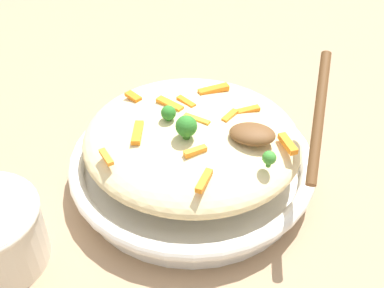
{
  "coord_description": "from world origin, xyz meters",
  "views": [
    {
      "loc": [
        -0.09,
        0.47,
        0.47
      ],
      "look_at": [
        0.0,
        0.0,
        0.06
      ],
      "focal_mm": 45.14,
      "sensor_mm": 36.0,
      "label": 1
    }
  ],
  "objects": [
    {
      "name": "carrot_piece_1",
      "position": [
        0.03,
        -0.03,
        0.1
      ],
      "size": [
        0.04,
        0.03,
        0.01
      ],
      "primitive_type": "cube",
      "rotation": [
        0.0,
        0.0,
        2.64
      ],
      "color": "orange",
      "rests_on": "pasta_mound"
    },
    {
      "name": "ground_plane",
      "position": [
        0.0,
        0.0,
        0.0
      ],
      "size": [
        2.4,
        2.4,
        0.0
      ],
      "primitive_type": "plane",
      "color": "#9E7F60"
    },
    {
      "name": "carrot_piece_0",
      "position": [
        -0.02,
        -0.07,
        0.1
      ],
      "size": [
        0.04,
        0.03,
        0.01
      ],
      "primitive_type": "cube",
      "rotation": [
        0.0,
        0.0,
        0.59
      ],
      "color": "orange",
      "rests_on": "pasta_mound"
    },
    {
      "name": "carrot_piece_8",
      "position": [
        -0.12,
        0.02,
        0.1
      ],
      "size": [
        0.03,
        0.04,
        0.01
      ],
      "primitive_type": "cube",
      "rotation": [
        0.0,
        0.0,
        5.22
      ],
      "color": "orange",
      "rests_on": "pasta_mound"
    },
    {
      "name": "carrot_piece_3",
      "position": [
        0.01,
        -0.04,
        0.1
      ],
      "size": [
        0.03,
        0.02,
        0.01
      ],
      "primitive_type": "cube",
      "rotation": [
        0.0,
        0.0,
        2.51
      ],
      "color": "orange",
      "rests_on": "pasta_mound"
    },
    {
      "name": "carrot_piece_4",
      "position": [
        -0.03,
        0.1,
        0.1
      ],
      "size": [
        0.01,
        0.04,
        0.01
      ],
      "primitive_type": "cube",
      "rotation": [
        0.0,
        0.0,
        1.37
      ],
      "color": "orange",
      "rests_on": "pasta_mound"
    },
    {
      "name": "carrot_piece_11",
      "position": [
        -0.02,
        0.06,
        0.1
      ],
      "size": [
        0.03,
        0.02,
        0.01
      ],
      "primitive_type": "cube",
      "rotation": [
        0.0,
        0.0,
        3.8
      ],
      "color": "orange",
      "rests_on": "pasta_mound"
    },
    {
      "name": "carrot_piece_6",
      "position": [
        0.06,
        0.04,
        0.1
      ],
      "size": [
        0.02,
        0.04,
        0.01
      ],
      "primitive_type": "cube",
      "rotation": [
        0.0,
        0.0,
        4.86
      ],
      "color": "orange",
      "rests_on": "pasta_mound"
    },
    {
      "name": "broccoli_floret_2",
      "position": [
        -0.0,
        0.04,
        0.12
      ],
      "size": [
        0.03,
        0.03,
        0.03
      ],
      "color": "#296820",
      "rests_on": "pasta_mound"
    },
    {
      "name": "serving_spoon",
      "position": [
        -0.1,
        0.02,
        0.12
      ],
      "size": [
        0.11,
        0.15,
        0.09
      ],
      "color": "brown",
      "rests_on": "pasta_mound"
    },
    {
      "name": "broccoli_floret_0",
      "position": [
        0.03,
        0.01,
        0.11
      ],
      "size": [
        0.02,
        0.02,
        0.02
      ],
      "color": "#296820",
      "rests_on": "pasta_mound"
    },
    {
      "name": "carrot_piece_7",
      "position": [
        -0.06,
        -0.04,
        0.1
      ],
      "size": [
        0.04,
        0.03,
        0.01
      ],
      "primitive_type": "cube",
      "rotation": [
        0.0,
        0.0,
        0.55
      ],
      "color": "orange",
      "rests_on": "pasta_mound"
    },
    {
      "name": "carrot_piece_5",
      "position": [
        -0.01,
        -0.0,
        0.1
      ],
      "size": [
        0.04,
        0.02,
        0.01
      ],
      "primitive_type": "cube",
      "rotation": [
        0.0,
        0.0,
        5.95
      ],
      "color": "orange",
      "rests_on": "pasta_mound"
    },
    {
      "name": "pasta_mound",
      "position": [
        0.0,
        0.0,
        0.07
      ],
      "size": [
        0.28,
        0.27,
        0.07
      ],
      "primitive_type": "ellipsoid",
      "color": "beige",
      "rests_on": "serving_bowl"
    },
    {
      "name": "carrot_piece_2",
      "position": [
        0.09,
        0.08,
        0.1
      ],
      "size": [
        0.02,
        0.03,
        0.01
      ],
      "primitive_type": "cube",
      "rotation": [
        0.0,
        0.0,
        2.28
      ],
      "color": "orange",
      "rests_on": "pasta_mound"
    },
    {
      "name": "carrot_piece_9",
      "position": [
        0.09,
        -0.04,
        0.1
      ],
      "size": [
        0.03,
        0.02,
        0.01
      ],
      "primitive_type": "cube",
      "rotation": [
        0.0,
        0.0,
        5.67
      ],
      "color": "orange",
      "rests_on": "pasta_mound"
    },
    {
      "name": "serving_bowl",
      "position": [
        0.0,
        0.0,
        0.02
      ],
      "size": [
        0.33,
        0.33,
        0.04
      ],
      "color": "white",
      "rests_on": "ground_plane"
    },
    {
      "name": "carrot_piece_10",
      "position": [
        -0.05,
        -0.02,
        0.1
      ],
      "size": [
        0.02,
        0.03,
        0.01
      ],
      "primitive_type": "cube",
      "rotation": [
        0.0,
        0.0,
        1.12
      ],
      "color": "orange",
      "rests_on": "pasta_mound"
    },
    {
      "name": "broccoli_floret_1",
      "position": [
        -0.1,
        0.06,
        0.11
      ],
      "size": [
        0.02,
        0.02,
        0.02
      ],
      "color": "#377928",
      "rests_on": "pasta_mound"
    }
  ]
}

